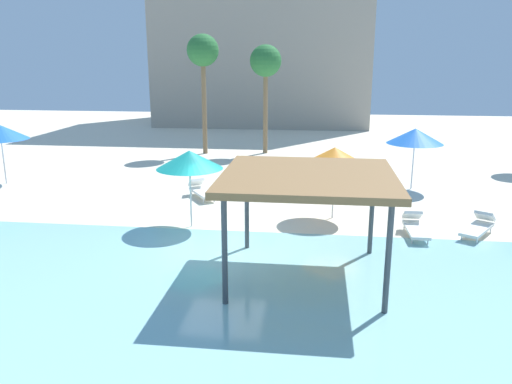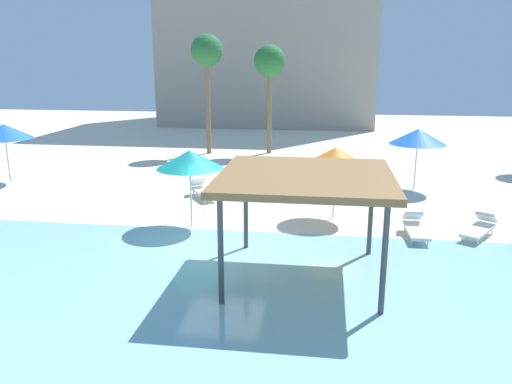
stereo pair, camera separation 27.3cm
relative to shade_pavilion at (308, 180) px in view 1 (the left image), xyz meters
name	(u,v)px [view 1 (the left image)]	position (x,y,z in m)	size (l,w,h in m)	color
ground_plane	(223,248)	(-2.61, 1.87, -2.70)	(80.00, 80.00, 0.00)	beige
lagoon_water	(178,335)	(-2.61, -3.38, -2.68)	(44.00, 13.50, 0.04)	#8CC6CC
shade_pavilion	(308,180)	(0.00, 0.00, 0.00)	(4.43, 4.43, 2.87)	#42474C
beach_umbrella_blue_2	(415,136)	(4.48, 10.18, -0.29)	(2.47, 2.47, 2.75)	silver
beach_umbrella_orange_3	(335,156)	(0.84, 5.38, -0.35)	(2.17, 2.17, 2.65)	silver
beach_umbrella_blue_4	(0,132)	(-14.35, 8.92, -0.26)	(2.49, 2.49, 2.78)	silver
beach_umbrella_teal_5	(189,160)	(-4.10, 3.78, -0.31)	(2.28, 2.28, 2.71)	silver
lounge_chair_0	(201,190)	(-4.63, 7.57, -2.37)	(1.55, 1.91, 0.74)	white
lounge_chair_1	(415,226)	(3.51, 3.73, -2.37)	(0.63, 1.91, 0.74)	white
lounge_chair_3	(479,226)	(5.61, 4.00, -2.37)	(1.54, 1.92, 0.74)	white
palm_tree_1	(266,64)	(-3.02, 18.34, 2.72)	(1.90, 1.90, 6.54)	brown
palm_tree_2	(203,54)	(-6.71, 17.75, 3.29)	(1.90, 1.90, 7.14)	brown
hotel_block_0	(265,28)	(-4.77, 34.59, 5.61)	(18.25, 11.18, 16.62)	#9E9384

